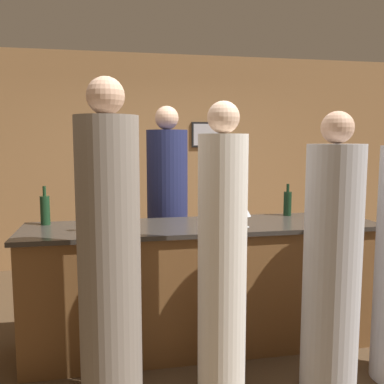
# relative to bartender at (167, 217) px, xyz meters

# --- Properties ---
(ground_plane) EXTENTS (14.00, 14.00, 0.00)m
(ground_plane) POSITION_rel_bartender_xyz_m (0.18, -0.79, -0.93)
(ground_plane) COLOR #4C3823
(back_wall) EXTENTS (8.00, 0.08, 2.80)m
(back_wall) POSITION_rel_bartender_xyz_m (0.18, 1.67, 0.48)
(back_wall) COLOR #A37547
(back_wall) RESTS_ON ground_plane
(bar_counter) EXTENTS (2.83, 0.72, 1.00)m
(bar_counter) POSITION_rel_bartender_xyz_m (0.18, -0.79, -0.42)
(bar_counter) COLOR brown
(bar_counter) RESTS_ON ground_plane
(bartender) EXTENTS (0.39, 0.39, 2.00)m
(bartender) POSITION_rel_bartender_xyz_m (0.00, 0.00, 0.00)
(bartender) COLOR #1E234C
(bartender) RESTS_ON ground_plane
(guest_0) EXTENTS (0.31, 0.31, 1.91)m
(guest_0) POSITION_rel_bartender_xyz_m (0.14, -1.50, -0.03)
(guest_0) COLOR silver
(guest_0) RESTS_ON ground_plane
(guest_2) EXTENTS (0.38, 0.38, 2.04)m
(guest_2) POSITION_rel_bartender_xyz_m (-0.56, -1.51, 0.02)
(guest_2) COLOR gray
(guest_2) RESTS_ON ground_plane
(guest_3) EXTENTS (0.37, 0.37, 1.85)m
(guest_3) POSITION_rel_bartender_xyz_m (0.84, -1.62, -0.07)
(guest_3) COLOR #B2B2B7
(guest_3) RESTS_ON ground_plane
(wine_bottle_0) EXTENTS (0.08, 0.08, 0.31)m
(wine_bottle_0) POSITION_rel_bartender_xyz_m (-1.06, -0.56, 0.20)
(wine_bottle_0) COLOR #19381E
(wine_bottle_0) RESTS_ON bar_counter
(wine_bottle_1) EXTENTS (0.07, 0.07, 0.28)m
(wine_bottle_1) POSITION_rel_bartender_xyz_m (1.01, -0.54, 0.19)
(wine_bottle_1) COLOR black
(wine_bottle_1) RESTS_ON bar_counter
(wine_glass_0) EXTENTS (0.07, 0.07, 0.15)m
(wine_glass_0) POSITION_rel_bartender_xyz_m (0.39, -0.98, 0.19)
(wine_glass_0) COLOR silver
(wine_glass_0) RESTS_ON bar_counter
(wine_glass_1) EXTENTS (0.08, 0.08, 0.15)m
(wine_glass_1) POSITION_rel_bartender_xyz_m (0.48, -0.97, 0.19)
(wine_glass_1) COLOR silver
(wine_glass_1) RESTS_ON bar_counter
(wine_glass_2) EXTENTS (0.06, 0.06, 0.17)m
(wine_glass_2) POSITION_rel_bartender_xyz_m (-0.77, -0.87, 0.21)
(wine_glass_2) COLOR silver
(wine_glass_2) RESTS_ON bar_counter
(wine_glass_3) EXTENTS (0.06, 0.06, 0.14)m
(wine_glass_3) POSITION_rel_bartender_xyz_m (-0.53, -0.81, 0.19)
(wine_glass_3) COLOR silver
(wine_glass_3) RESTS_ON bar_counter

